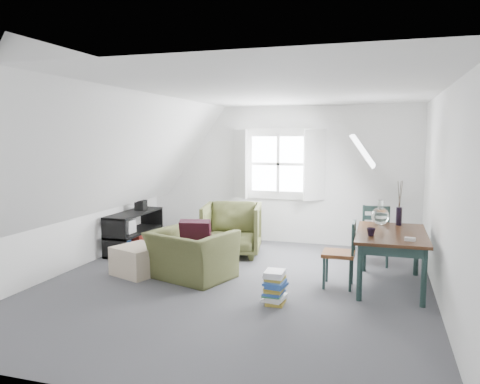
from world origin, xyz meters
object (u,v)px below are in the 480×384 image
(armchair_near, at_px, (192,279))
(media_shelf, at_px, (133,234))
(armchair_far, at_px, (232,255))
(dining_chair_far, at_px, (376,233))
(dining_chair_near, at_px, (341,253))
(ottoman, at_px, (139,260))
(dining_table, at_px, (391,240))
(magazine_stack, at_px, (275,287))

(armchair_near, relative_size, media_shelf, 0.79)
(armchair_far, bearing_deg, dining_chair_far, -9.24)
(dining_chair_near, distance_m, media_shelf, 3.69)
(armchair_near, relative_size, ottoman, 1.71)
(dining_table, bearing_deg, dining_chair_far, 99.46)
(ottoman, bearing_deg, dining_chair_far, 24.84)
(ottoman, bearing_deg, armchair_far, 56.87)
(ottoman, height_order, dining_table, dining_table)
(magazine_stack, bearing_deg, armchair_near, 155.15)
(dining_chair_far, distance_m, magazine_stack, 2.37)
(dining_table, relative_size, dining_chair_far, 1.55)
(dining_table, height_order, media_shelf, dining_table)
(dining_chair_far, bearing_deg, magazine_stack, 51.74)
(dining_table, height_order, dining_chair_near, dining_chair_near)
(armchair_far, relative_size, dining_chair_near, 1.09)
(dining_table, distance_m, media_shelf, 4.26)
(media_shelf, distance_m, magazine_stack, 3.38)
(dining_table, bearing_deg, dining_chair_near, -165.62)
(media_shelf, bearing_deg, dining_chair_near, -14.00)
(media_shelf, height_order, magazine_stack, media_shelf)
(ottoman, height_order, dining_chair_near, dining_chair_near)
(dining_table, bearing_deg, media_shelf, 168.25)
(armchair_near, distance_m, dining_chair_near, 2.06)
(ottoman, bearing_deg, media_shelf, 123.22)
(dining_chair_far, relative_size, media_shelf, 0.72)
(armchair_near, xyz_separation_m, armchair_far, (0.12, 1.41, 0.00))
(magazine_stack, bearing_deg, dining_chair_near, 51.27)
(dining_table, bearing_deg, armchair_far, 156.56)
(dining_chair_far, height_order, media_shelf, dining_chair_far)
(ottoman, xyz_separation_m, dining_table, (3.41, 0.44, 0.43))
(dining_chair_near, bearing_deg, armchair_far, -133.93)
(armchair_near, relative_size, dining_chair_far, 1.10)
(armchair_near, relative_size, magazine_stack, 2.67)
(armchair_near, height_order, media_shelf, media_shelf)
(armchair_near, height_order, ottoman, ottoman)
(magazine_stack, bearing_deg, ottoman, 164.26)
(dining_table, distance_m, dining_chair_near, 0.66)
(media_shelf, bearing_deg, dining_chair_far, 4.85)
(armchair_near, relative_size, dining_chair_near, 1.19)
(armchair_near, bearing_deg, ottoman, 19.02)
(dining_table, bearing_deg, ottoman, -174.49)
(dining_chair_near, relative_size, magazine_stack, 2.25)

